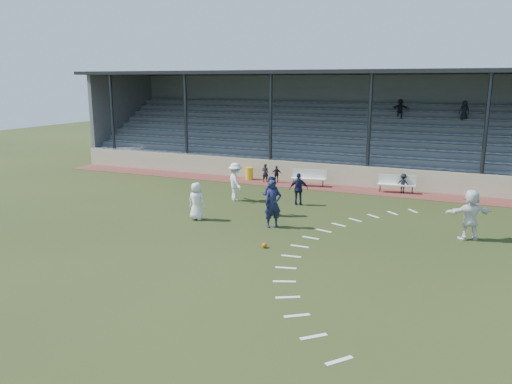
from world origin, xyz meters
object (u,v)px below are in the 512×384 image
Objects in this scene: bench_right at (397,182)px; player_white_lead at (196,201)px; player_navy_lead at (273,204)px; trash_bin at (249,173)px; bench_left at (309,176)px; football at (265,245)px.

player_white_lead reaches higher than bench_right.
player_navy_lead reaches higher than bench_right.
bench_left is at bearing -5.19° from trash_bin.
player_navy_lead is at bearing -92.20° from bench_left.
bench_right is 9.59m from player_navy_lead.
trash_bin is 0.38× the size of player_navy_lead.
trash_bin reaches higher than football.
player_white_lead is at bearing -136.20° from bench_right.
player_navy_lead reaches higher than player_white_lead.
player_navy_lead is (1.12, -8.56, 0.42)m from bench_left.
football is 2.86m from player_navy_lead.
bench_left is at bearing -104.02° from player_white_lead.
trash_bin is 0.45× the size of player_white_lead.
bench_right is 10.37× the size of football.
bench_left is 2.70× the size of trash_bin.
football is 4.87m from player_white_lead.
player_white_lead reaches higher than bench_left.
player_navy_lead is (-0.71, 2.62, 0.90)m from football.
player_white_lead is at bearing 150.92° from football.
player_white_lead is (-4.21, 2.34, 0.74)m from football.
football is at bearing -90.37° from bench_left.
trash_bin is at bearing 171.82° from bench_right.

